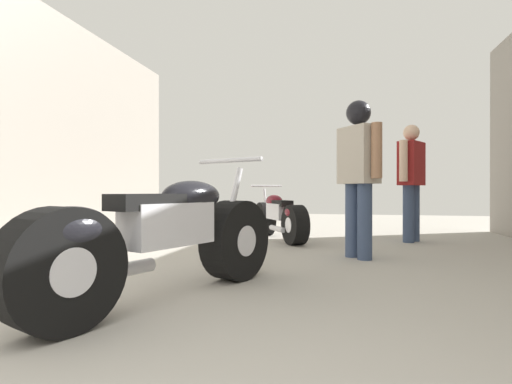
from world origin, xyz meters
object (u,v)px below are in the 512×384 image
(mechanic_with_helmet, at_px, (358,164))
(motorcycle_black_naked, at_px, (279,217))
(mechanic_in_blue, at_px, (411,176))
(motorcycle_maroon_cruiser, at_px, (164,239))

(mechanic_with_helmet, bearing_deg, motorcycle_black_naked, 127.81)
(mechanic_in_blue, bearing_deg, motorcycle_maroon_cruiser, -120.73)
(motorcycle_maroon_cruiser, xyz_separation_m, motorcycle_black_naked, (0.23, 3.32, -0.07))
(mechanic_in_blue, distance_m, mechanic_with_helmet, 1.74)
(motorcycle_black_naked, relative_size, mechanic_with_helmet, 0.95)
(motorcycle_maroon_cruiser, distance_m, mechanic_in_blue, 4.11)
(motorcycle_maroon_cruiser, relative_size, motorcycle_black_naked, 1.27)
(motorcycle_black_naked, xyz_separation_m, mechanic_in_blue, (1.85, 0.18, 0.60))
(motorcycle_maroon_cruiser, bearing_deg, mechanic_in_blue, 59.27)
(motorcycle_black_naked, xyz_separation_m, mechanic_with_helmet, (1.07, -1.37, 0.67))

